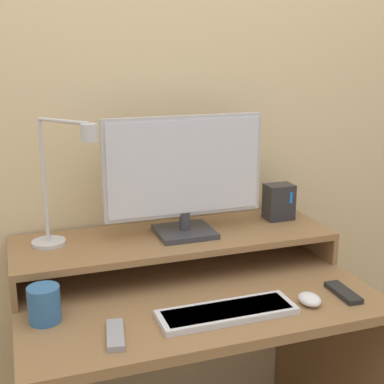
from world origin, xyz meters
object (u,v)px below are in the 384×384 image
object	(u,v)px
keyboard	(227,312)
mouse	(310,299)
router_dock	(279,202)
mug	(44,304)
remote_control	(115,335)
monitor	(184,174)
remote_secondary	(343,292)
desk_lamp	(62,188)

from	to	relation	value
keyboard	mouse	world-z (taller)	mouse
router_dock	mug	world-z (taller)	router_dock
router_dock	mug	bearing A→B (deg)	-161.33
router_dock	remote_control	xyz separation A→B (m)	(-0.70, -0.44, -0.17)
remote_control	mug	distance (m)	0.22
monitor	keyboard	size ratio (longest dim) A/B	1.37
remote_secondary	mug	distance (m)	0.87
router_dock	remote_control	world-z (taller)	router_dock
mouse	remote_control	size ratio (longest dim) A/B	0.55
router_dock	keyboard	bearing A→B (deg)	-131.88
mug	remote_secondary	bearing A→B (deg)	-8.52
mug	monitor	bearing A→B (deg)	26.90
mouse	remote_secondary	xyz separation A→B (m)	(0.13, 0.02, -0.01)
monitor	remote_secondary	world-z (taller)	monitor
monitor	keyboard	world-z (taller)	monitor
keyboard	remote_secondary	xyz separation A→B (m)	(0.38, 0.00, -0.00)
mouse	monitor	bearing A→B (deg)	122.66
desk_lamp	remote_secondary	world-z (taller)	desk_lamp
mouse	mug	bearing A→B (deg)	168.52
router_dock	keyboard	size ratio (longest dim) A/B	0.33
desk_lamp	mouse	distance (m)	0.81
desk_lamp	router_dock	bearing A→B (deg)	4.00
monitor	keyboard	xyz separation A→B (m)	(0.00, -0.38, -0.31)
remote_control	mug	xyz separation A→B (m)	(-0.16, 0.15, 0.04)
router_dock	mug	size ratio (longest dim) A/B	1.29
monitor	remote_secondary	bearing A→B (deg)	-44.47
remote_secondary	keyboard	bearing A→B (deg)	-179.68
mug	desk_lamp	bearing A→B (deg)	69.69
keyboard	monitor	bearing A→B (deg)	90.03
router_dock	remote_control	size ratio (longest dim) A/B	0.88
monitor	keyboard	distance (m)	0.49
remote_secondary	mug	bearing A→B (deg)	171.48
remote_secondary	mug	world-z (taller)	mug
desk_lamp	remote_control	xyz separation A→B (m)	(0.08, -0.38, -0.30)
router_dock	remote_secondary	bearing A→B (deg)	-89.71
keyboard	mug	size ratio (longest dim) A/B	3.87
mouse	mug	world-z (taller)	mug
monitor	desk_lamp	size ratio (longest dim) A/B	1.32
monitor	router_dock	distance (m)	0.41
keyboard	mug	bearing A→B (deg)	164.77
mouse	remote_secondary	distance (m)	0.13
keyboard	remote_control	distance (m)	0.32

